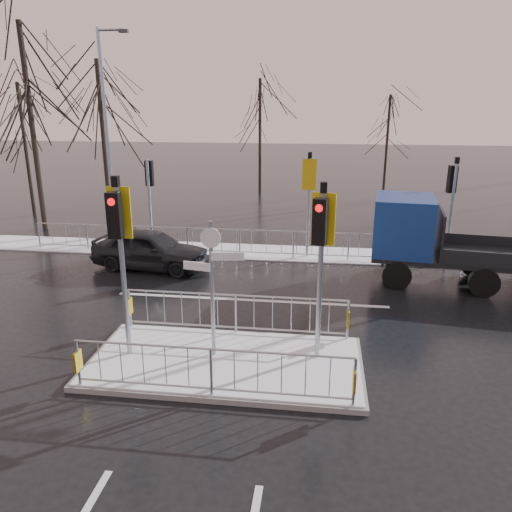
# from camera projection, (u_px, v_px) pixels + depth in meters

# --- Properties ---
(ground) EXTENTS (120.00, 120.00, 0.00)m
(ground) POSITION_uv_depth(u_px,v_px,m) (226.00, 365.00, 11.04)
(ground) COLOR black
(ground) RESTS_ON ground
(snow_verge) EXTENTS (30.00, 2.00, 0.04)m
(snow_verge) POSITION_uv_depth(u_px,v_px,m) (268.00, 252.00, 19.17)
(snow_verge) COLOR white
(snow_verge) RESTS_ON ground
(lane_markings) EXTENTS (8.00, 11.38, 0.01)m
(lane_markings) POSITION_uv_depth(u_px,v_px,m) (223.00, 373.00, 10.73)
(lane_markings) COLOR silver
(lane_markings) RESTS_ON ground
(traffic_island) EXTENTS (6.00, 3.04, 4.15)m
(traffic_island) POSITION_uv_depth(u_px,v_px,m) (225.00, 349.00, 10.94)
(traffic_island) COLOR slate
(traffic_island) RESTS_ON ground
(far_kerb_fixtures) EXTENTS (18.00, 0.65, 3.83)m
(far_kerb_fixtures) POSITION_uv_depth(u_px,v_px,m) (275.00, 231.00, 18.36)
(far_kerb_fixtures) COLOR #959CA3
(far_kerb_fixtures) RESTS_ON ground
(car_far_lane) EXTENTS (4.25, 2.19, 1.38)m
(car_far_lane) POSITION_uv_depth(u_px,v_px,m) (150.00, 249.00, 17.24)
(car_far_lane) COLOR black
(car_far_lane) RESTS_ON ground
(flatbed_truck) EXTENTS (6.12, 2.88, 2.73)m
(flatbed_truck) POSITION_uv_depth(u_px,v_px,m) (430.00, 238.00, 15.74)
(flatbed_truck) COLOR black
(flatbed_truck) RESTS_ON ground
(tree_near_a) EXTENTS (4.75, 4.75, 8.97)m
(tree_near_a) POSITION_uv_depth(u_px,v_px,m) (27.00, 88.00, 20.95)
(tree_near_a) COLOR black
(tree_near_a) RESTS_ON ground
(tree_near_b) EXTENTS (4.00, 4.00, 7.55)m
(tree_near_b) POSITION_uv_depth(u_px,v_px,m) (101.00, 111.00, 22.35)
(tree_near_b) COLOR black
(tree_near_b) RESTS_ON ground
(tree_near_c) EXTENTS (3.50, 3.50, 6.61)m
(tree_near_c) POSITION_uv_depth(u_px,v_px,m) (22.00, 124.00, 24.05)
(tree_near_c) COLOR black
(tree_near_c) RESTS_ON ground
(tree_far_a) EXTENTS (3.75, 3.75, 7.08)m
(tree_far_a) POSITION_uv_depth(u_px,v_px,m) (260.00, 114.00, 30.67)
(tree_far_a) COLOR black
(tree_far_a) RESTS_ON ground
(tree_far_b) EXTENTS (3.25, 3.25, 6.14)m
(tree_far_b) POSITION_uv_depth(u_px,v_px,m) (388.00, 124.00, 31.75)
(tree_far_b) COLOR black
(tree_far_b) RESTS_ON ground
(street_lamp_left) EXTENTS (1.25, 0.18, 8.20)m
(street_lamp_left) POSITION_uv_depth(u_px,v_px,m) (108.00, 130.00, 19.50)
(street_lamp_left) COLOR #959CA3
(street_lamp_left) RESTS_ON ground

